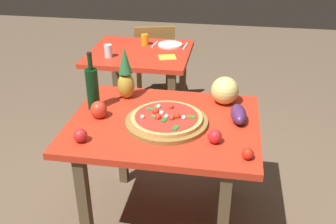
% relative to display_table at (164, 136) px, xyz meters
% --- Properties ---
extents(ground_plane, '(10.00, 10.00, 0.00)m').
position_rel_display_table_xyz_m(ground_plane, '(0.00, 0.00, -0.67)').
color(ground_plane, brown).
extents(display_table, '(1.11, 0.87, 0.77)m').
position_rel_display_table_xyz_m(display_table, '(0.00, 0.00, 0.00)').
color(display_table, brown).
rests_on(display_table, ground_plane).
extents(background_table, '(0.86, 0.78, 0.77)m').
position_rel_display_table_xyz_m(background_table, '(-0.42, 1.19, -0.03)').
color(background_table, brown).
rests_on(background_table, ground_plane).
extents(dining_chair, '(0.49, 0.49, 0.85)m').
position_rel_display_table_xyz_m(dining_chair, '(-0.42, 1.80, -0.19)').
color(dining_chair, olive).
rests_on(dining_chair, ground_plane).
extents(pizza_board, '(0.48, 0.48, 0.02)m').
position_rel_display_table_xyz_m(pizza_board, '(0.02, -0.02, 0.12)').
color(pizza_board, olive).
rests_on(pizza_board, display_table).
extents(pizza, '(0.42, 0.42, 0.06)m').
position_rel_display_table_xyz_m(pizza, '(0.02, -0.02, 0.14)').
color(pizza, '#E3A15A').
rests_on(pizza, pizza_board).
extents(wine_bottle, '(0.08, 0.08, 0.36)m').
position_rel_display_table_xyz_m(wine_bottle, '(-0.46, 0.09, 0.24)').
color(wine_bottle, black).
rests_on(wine_bottle, display_table).
extents(pineapple_left, '(0.11, 0.11, 0.35)m').
position_rel_display_table_xyz_m(pineapple_left, '(-0.30, 0.28, 0.26)').
color(pineapple_left, '#B59430').
rests_on(pineapple_left, display_table).
extents(melon, '(0.18, 0.18, 0.18)m').
position_rel_display_table_xyz_m(melon, '(0.34, 0.30, 0.19)').
color(melon, '#DFD474').
rests_on(melon, display_table).
extents(bell_pepper, '(0.10, 0.10, 0.11)m').
position_rel_display_table_xyz_m(bell_pepper, '(-0.39, -0.01, 0.15)').
color(bell_pepper, red).
rests_on(bell_pepper, display_table).
extents(eggplant, '(0.11, 0.21, 0.09)m').
position_rel_display_table_xyz_m(eggplant, '(0.43, 0.08, 0.15)').
color(eggplant, '#4C2557').
rests_on(eggplant, display_table).
extents(tomato_at_corner, '(0.08, 0.08, 0.08)m').
position_rel_display_table_xyz_m(tomato_at_corner, '(-0.40, -0.29, 0.14)').
color(tomato_at_corner, red).
rests_on(tomato_at_corner, display_table).
extents(tomato_by_bottle, '(0.08, 0.08, 0.08)m').
position_rel_display_table_xyz_m(tomato_by_bottle, '(0.31, -0.18, 0.14)').
color(tomato_by_bottle, red).
rests_on(tomato_by_bottle, display_table).
extents(tomato_beside_pepper, '(0.06, 0.06, 0.06)m').
position_rel_display_table_xyz_m(tomato_beside_pepper, '(0.48, -0.31, 0.13)').
color(tomato_beside_pepper, red).
rests_on(tomato_beside_pepper, display_table).
extents(drinking_glass_juice, '(0.07, 0.07, 0.10)m').
position_rel_display_table_xyz_m(drinking_glass_juice, '(-0.42, 1.37, 0.15)').
color(drinking_glass_juice, orange).
rests_on(drinking_glass_juice, background_table).
extents(drinking_glass_water, '(0.06, 0.06, 0.11)m').
position_rel_display_table_xyz_m(drinking_glass_water, '(-0.65, 1.00, 0.16)').
color(drinking_glass_water, silver).
rests_on(drinking_glass_water, background_table).
extents(dinner_plate, '(0.22, 0.22, 0.02)m').
position_rel_display_table_xyz_m(dinner_plate, '(-0.19, 1.39, 0.11)').
color(dinner_plate, white).
rests_on(dinner_plate, background_table).
extents(fork_utensil, '(0.03, 0.18, 0.01)m').
position_rel_display_table_xyz_m(fork_utensil, '(-0.33, 1.39, 0.11)').
color(fork_utensil, silver).
rests_on(fork_utensil, background_table).
extents(knife_utensil, '(0.03, 0.18, 0.01)m').
position_rel_display_table_xyz_m(knife_utensil, '(-0.05, 1.39, 0.11)').
color(knife_utensil, silver).
rests_on(knife_utensil, background_table).
extents(napkin_folded, '(0.17, 0.16, 0.01)m').
position_rel_display_table_xyz_m(napkin_folded, '(-0.16, 1.07, 0.11)').
color(napkin_folded, yellow).
rests_on(napkin_folded, background_table).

